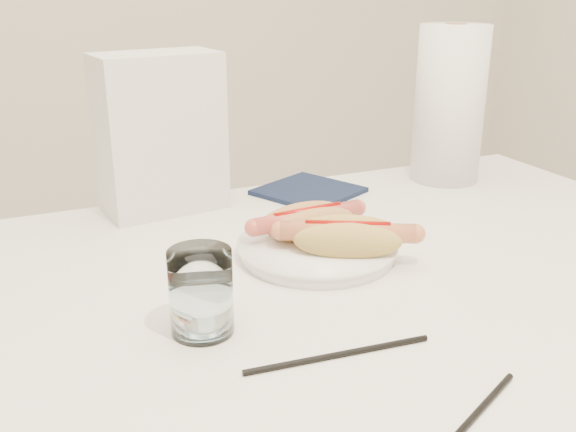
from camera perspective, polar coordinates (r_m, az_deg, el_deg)
name	(u,v)px	position (r m, az deg, el deg)	size (l,w,h in m)	color
table	(324,332)	(0.79, 3.20, -10.16)	(1.20, 0.80, 0.75)	white
plate	(317,250)	(0.85, 2.56, -3.03)	(0.20, 0.20, 0.02)	white
hotdog_left	(307,222)	(0.86, 1.72, -0.53)	(0.16, 0.07, 0.04)	tan
hotdog_right	(347,237)	(0.81, 5.22, -1.88)	(0.16, 0.12, 0.05)	tan
water_glass	(201,292)	(0.66, -7.63, -6.62)	(0.06, 0.06, 0.09)	white
chopstick_near	(339,355)	(0.64, 4.46, -12.02)	(0.01, 0.01, 0.19)	black
chopstick_far	(463,428)	(0.56, 15.12, -17.51)	(0.01, 0.01, 0.19)	black
napkin_box	(160,134)	(1.01, -11.13, 7.10)	(0.18, 0.10, 0.24)	silver
navy_napkin	(309,191)	(1.09, 1.82, 2.20)	(0.14, 0.14, 0.01)	#101A34
paper_towel_roll	(449,105)	(1.17, 13.97, 9.47)	(0.12, 0.12, 0.27)	white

